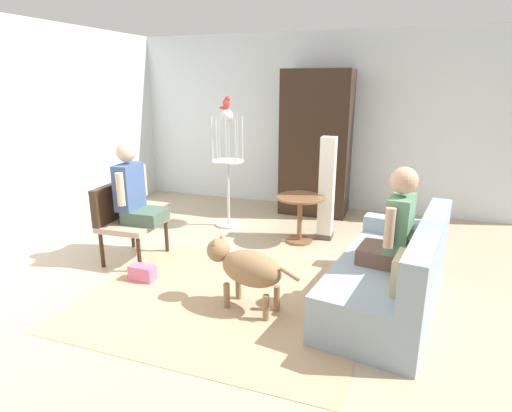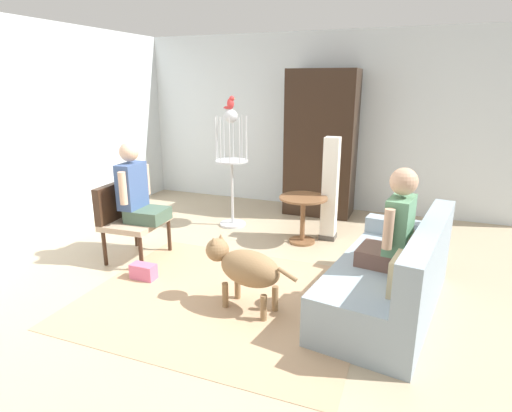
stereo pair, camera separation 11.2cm
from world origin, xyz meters
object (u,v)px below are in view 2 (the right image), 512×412
at_px(dog, 245,267).
at_px(bird_cage_stand, 232,164).
at_px(person_on_armchair, 137,190).
at_px(armoire_cabinet, 321,144).
at_px(handbag, 144,272).
at_px(person_on_couch, 394,226).
at_px(couch, 393,278).
at_px(round_end_table, 303,211).
at_px(column_lamp, 330,190).
at_px(parrot, 231,103).
at_px(armchair, 128,213).

xyz_separation_m(dog, bird_cage_stand, (-1.03, 2.00, 0.48)).
distance_m(person_on_armchair, bird_cage_stand, 1.50).
bearing_deg(armoire_cabinet, person_on_armchair, -121.07).
xyz_separation_m(armoire_cabinet, handbag, (-1.13, -2.87, -0.97)).
relative_size(person_on_couch, handbag, 3.33).
xyz_separation_m(couch, person_on_couch, (-0.03, -0.02, 0.48)).
bearing_deg(round_end_table, person_on_armchair, -144.10).
bearing_deg(armoire_cabinet, person_on_couch, -64.76).
bearing_deg(couch, handbag, -172.93).
height_order(round_end_table, dog, dog).
height_order(column_lamp, handbag, column_lamp).
distance_m(bird_cage_stand, parrot, 0.79).
relative_size(person_on_armchair, dog, 0.96).
xyz_separation_m(armchair, parrot, (0.63, 1.43, 1.15)).
height_order(parrot, armoire_cabinet, armoire_cabinet).
bearing_deg(armchair, person_on_couch, -3.07).
bearing_deg(handbag, parrot, 85.49).
xyz_separation_m(person_on_armchair, handbag, (0.34, -0.44, -0.72)).
bearing_deg(parrot, column_lamp, -1.45).
distance_m(armchair, handbag, 0.78).
height_order(armchair, round_end_table, armchair).
bearing_deg(armoire_cabinet, dog, -88.98).
bearing_deg(couch, armoire_cabinet, 115.92).
bearing_deg(armoire_cabinet, parrot, -134.02).
relative_size(person_on_couch, round_end_table, 1.45).
relative_size(couch, person_on_armchair, 2.19).
xyz_separation_m(person_on_couch, round_end_table, (-1.12, 1.29, -0.37)).
bearing_deg(parrot, couch, -34.99).
xyz_separation_m(parrot, column_lamp, (1.35, -0.03, -1.02)).
height_order(person_on_couch, parrot, parrot).
relative_size(parrot, column_lamp, 0.13).
xyz_separation_m(round_end_table, handbag, (-1.23, -1.57, -0.32)).
bearing_deg(armoire_cabinet, couch, -64.08).
bearing_deg(person_on_couch, armchair, 176.93).
height_order(dog, parrot, parrot).
relative_size(armoire_cabinet, handbag, 8.19).
bearing_deg(dog, parrot, 117.30).
bearing_deg(bird_cage_stand, armoire_cabinet, 46.07).
bearing_deg(dog, handbag, 172.96).
xyz_separation_m(armchair, person_on_couch, (2.83, -0.15, 0.26)).
height_order(person_on_armchair, parrot, parrot).
distance_m(dog, armoire_cabinet, 3.09).
bearing_deg(parrot, handbag, -94.51).
relative_size(armchair, handbag, 3.33).
relative_size(person_on_armchair, handbag, 3.35).
relative_size(couch, dog, 2.10).
bearing_deg(bird_cage_stand, dog, -62.77).
xyz_separation_m(armchair, armoire_cabinet, (1.61, 2.44, 0.53)).
bearing_deg(parrot, bird_cage_stand, 0.00).
distance_m(bird_cage_stand, column_lamp, 1.37).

